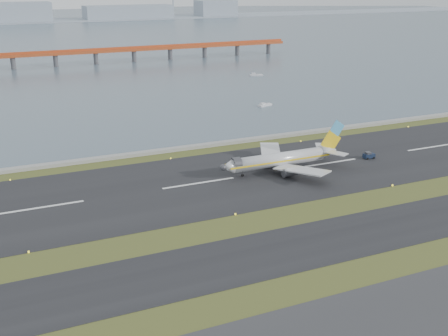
{
  "coord_description": "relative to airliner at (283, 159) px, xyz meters",
  "views": [
    {
      "loc": [
        -50.44,
        -98.4,
        51.73
      ],
      "look_at": [
        3.67,
        22.0,
        6.29
      ],
      "focal_mm": 45.0,
      "sensor_mm": 36.0,
      "label": 1
    }
  ],
  "objects": [
    {
      "name": "ground",
      "position": [
        -25.25,
        -29.82,
        -3.46
      ],
      "size": [
        1000.0,
        1000.0,
        0.0
      ],
      "primitive_type": "plane",
      "color": "#304418",
      "rests_on": "ground"
    },
    {
      "name": "taxiway_strip",
      "position": [
        -25.25,
        -41.82,
        -3.41
      ],
      "size": [
        1000.0,
        18.0,
        0.1
      ],
      "primitive_type": "cube",
      "color": "black",
      "rests_on": "ground"
    },
    {
      "name": "runway_strip",
      "position": [
        -25.25,
        0.18,
        -3.41
      ],
      "size": [
        1000.0,
        45.0,
        0.1
      ],
      "primitive_type": "cube",
      "color": "black",
      "rests_on": "ground"
    },
    {
      "name": "seawall",
      "position": [
        -25.25,
        30.18,
        -2.96
      ],
      "size": [
        1000.0,
        2.5,
        1.0
      ],
      "primitive_type": "cube",
      "color": "gray",
      "rests_on": "ground"
    },
    {
      "name": "bay_water",
      "position": [
        -25.25,
        430.18,
        -3.46
      ],
      "size": [
        1400.0,
        800.0,
        1.3
      ],
      "primitive_type": "cube",
      "color": "#4D5C6E",
      "rests_on": "ground"
    },
    {
      "name": "red_pier",
      "position": [
        -5.25,
        220.18,
        3.82
      ],
      "size": [
        260.0,
        5.0,
        10.2
      ],
      "color": "#AB431D",
      "rests_on": "ground"
    },
    {
      "name": "far_shoreline",
      "position": [
        -11.63,
        590.18,
        2.61
      ],
      "size": [
        1400.0,
        80.0,
        60.5
      ],
      "color": "#8C98A5",
      "rests_on": "ground"
    },
    {
      "name": "airliner",
      "position": [
        0.0,
        0.0,
        0.0
      ],
      "size": [
        38.52,
        32.89,
        12.8
      ],
      "color": "silver",
      "rests_on": "ground"
    },
    {
      "name": "pushback_tug",
      "position": [
        28.7,
        -1.03,
        -2.43
      ],
      "size": [
        3.36,
        2.06,
        2.12
      ],
      "rotation": [
        0.0,
        0.0,
        -0.03
      ],
      "color": "#131E34",
      "rests_on": "ground"
    },
    {
      "name": "workboat_near",
      "position": [
        33.93,
        74.32,
        -2.95
      ],
      "size": [
        6.9,
        3.91,
        1.6
      ],
      "rotation": [
        0.0,
        0.0,
        0.3
      ],
      "color": "silver",
      "rests_on": "ground"
    },
    {
      "name": "workboat_far",
      "position": [
        64.72,
        141.89,
        -2.93
      ],
      "size": [
        7.23,
        4.18,
        1.68
      ],
      "rotation": [
        0.0,
        0.0,
        -0.31
      ],
      "color": "silver",
      "rests_on": "ground"
    }
  ]
}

